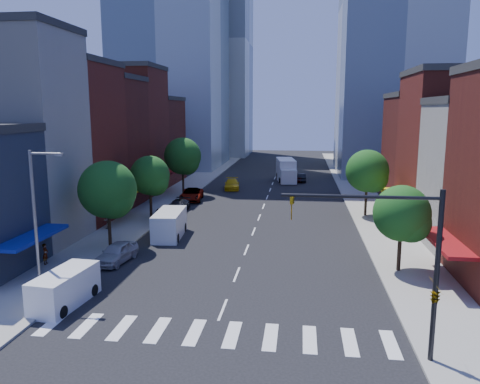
# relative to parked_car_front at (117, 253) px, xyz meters

# --- Properties ---
(ground) EXTENTS (220.00, 220.00, 0.00)m
(ground) POSITION_rel_parked_car_front_xyz_m (9.50, -7.49, -0.76)
(ground) COLOR black
(ground) RESTS_ON ground
(sidewalk_left) EXTENTS (5.00, 120.00, 0.15)m
(sidewalk_left) POSITION_rel_parked_car_front_xyz_m (-3.00, 32.51, -0.69)
(sidewalk_left) COLOR gray
(sidewalk_left) RESTS_ON ground
(sidewalk_right) EXTENTS (5.00, 120.00, 0.15)m
(sidewalk_right) POSITION_rel_parked_car_front_xyz_m (22.00, 32.51, -0.69)
(sidewalk_right) COLOR gray
(sidewalk_right) RESTS_ON ground
(crosswalk) EXTENTS (19.00, 3.00, 0.01)m
(crosswalk) POSITION_rel_parked_car_front_xyz_m (9.50, -10.49, -0.76)
(crosswalk) COLOR silver
(crosswalk) RESTS_ON ground
(bldg_left_1) EXTENTS (12.00, 8.00, 18.00)m
(bldg_left_1) POSITION_rel_parked_car_front_xyz_m (-11.50, 4.51, 8.24)
(bldg_left_1) COLOR beige
(bldg_left_1) RESTS_ON ground
(bldg_left_2) EXTENTS (12.00, 9.00, 16.00)m
(bldg_left_2) POSITION_rel_parked_car_front_xyz_m (-11.50, 13.01, 7.24)
(bldg_left_2) COLOR maroon
(bldg_left_2) RESTS_ON ground
(bldg_left_3) EXTENTS (12.00, 8.00, 15.00)m
(bldg_left_3) POSITION_rel_parked_car_front_xyz_m (-11.50, 21.51, 6.74)
(bldg_left_3) COLOR #4E1713
(bldg_left_3) RESTS_ON ground
(bldg_left_4) EXTENTS (12.00, 9.00, 17.00)m
(bldg_left_4) POSITION_rel_parked_car_front_xyz_m (-11.50, 30.01, 7.74)
(bldg_left_4) COLOR maroon
(bldg_left_4) RESTS_ON ground
(bldg_left_5) EXTENTS (12.00, 10.00, 13.00)m
(bldg_left_5) POSITION_rel_parked_car_front_xyz_m (-11.50, 39.51, 5.74)
(bldg_left_5) COLOR #4E1713
(bldg_left_5) RESTS_ON ground
(bldg_right_2) EXTENTS (12.00, 10.00, 15.00)m
(bldg_right_2) POSITION_rel_parked_car_front_xyz_m (30.50, 16.51, 6.74)
(bldg_right_2) COLOR maroon
(bldg_right_2) RESTS_ON ground
(bldg_right_3) EXTENTS (12.00, 10.00, 13.00)m
(bldg_right_3) POSITION_rel_parked_car_front_xyz_m (30.50, 26.51, 5.74)
(bldg_right_3) COLOR #4E1713
(bldg_right_3) RESTS_ON ground
(tower_ne) EXTENTS (18.00, 20.00, 60.00)m
(tower_ne) POSITION_rel_parked_car_front_xyz_m (29.50, 54.51, 29.24)
(tower_ne) COLOR #9EA5AD
(tower_ne) RESTS_ON ground
(tower_far_w) EXTENTS (18.00, 18.00, 56.00)m
(tower_far_w) POSITION_rel_parked_car_front_xyz_m (-8.50, 87.51, 27.24)
(tower_far_w) COLOR #9EA5AD
(tower_far_w) RESTS_ON ground
(traffic_signal) EXTENTS (7.24, 2.24, 8.00)m
(traffic_signal) POSITION_rel_parked_car_front_xyz_m (19.44, -11.99, 3.39)
(traffic_signal) COLOR black
(traffic_signal) RESTS_ON sidewalk_right
(streetlight) EXTENTS (2.25, 0.25, 9.00)m
(streetlight) POSITION_rel_parked_car_front_xyz_m (-2.31, -6.49, 4.51)
(streetlight) COLOR slate
(streetlight) RESTS_ON sidewalk_left
(tree_left_near) EXTENTS (4.80, 4.80, 7.30)m
(tree_left_near) POSITION_rel_parked_car_front_xyz_m (-1.85, 3.43, 4.10)
(tree_left_near) COLOR black
(tree_left_near) RESTS_ON sidewalk_left
(tree_left_mid) EXTENTS (4.20, 4.20, 6.65)m
(tree_left_mid) POSITION_rel_parked_car_front_xyz_m (-1.85, 14.43, 3.76)
(tree_left_mid) COLOR black
(tree_left_mid) RESTS_ON sidewalk_left
(tree_left_far) EXTENTS (5.00, 5.00, 7.75)m
(tree_left_far) POSITION_rel_parked_car_front_xyz_m (-1.85, 28.43, 4.44)
(tree_left_far) COLOR black
(tree_left_far) RESTS_ON sidewalk_left
(tree_right_near) EXTENTS (4.00, 4.00, 6.20)m
(tree_right_near) POSITION_rel_parked_car_front_xyz_m (21.15, 0.43, 3.42)
(tree_right_near) COLOR black
(tree_right_near) RESTS_ON sidewalk_right
(tree_right_far) EXTENTS (4.60, 4.60, 7.20)m
(tree_right_far) POSITION_rel_parked_car_front_xyz_m (21.15, 18.43, 4.10)
(tree_right_far) COLOR black
(tree_right_far) RESTS_ON sidewalk_right
(parked_car_front) EXTENTS (2.39, 4.69, 1.53)m
(parked_car_front) POSITION_rel_parked_car_front_xyz_m (0.00, 0.00, 0.00)
(parked_car_front) COLOR #A3A3A7
(parked_car_front) RESTS_ON ground
(parked_car_second) EXTENTS (1.85, 4.43, 1.42)m
(parked_car_second) POSITION_rel_parked_car_front_xyz_m (0.00, 12.42, -0.05)
(parked_car_second) COLOR black
(parked_car_second) RESTS_ON ground
(parked_car_third) EXTENTS (3.25, 5.98, 1.59)m
(parked_car_third) POSITION_rel_parked_car_front_xyz_m (0.00, 24.94, 0.03)
(parked_car_third) COLOR #999999
(parked_car_third) RESTS_ON ground
(parked_car_rear) EXTENTS (2.10, 4.77, 1.36)m
(parked_car_rear) POSITION_rel_parked_car_front_xyz_m (0.00, 18.16, -0.08)
(parked_car_rear) COLOR black
(parked_car_rear) RESTS_ON ground
(cargo_van_near) EXTENTS (2.43, 5.06, 2.08)m
(cargo_van_near) POSITION_rel_parked_car_front_xyz_m (-0.01, -8.11, 0.27)
(cargo_van_near) COLOR white
(cargo_van_near) RESTS_ON ground
(cargo_van_far) EXTENTS (2.72, 5.86, 2.43)m
(cargo_van_far) POSITION_rel_parked_car_front_xyz_m (2.01, 7.48, 0.44)
(cargo_van_far) COLOR white
(cargo_van_far) RESTS_ON ground
(taxi) EXTENTS (2.77, 5.42, 1.51)m
(taxi) POSITION_rel_parked_car_front_xyz_m (3.88, 34.22, -0.01)
(taxi) COLOR #DAB20B
(taxi) RESTS_ON ground
(traffic_car_oncoming) EXTENTS (1.73, 4.17, 1.34)m
(traffic_car_oncoming) POSITION_rel_parked_car_front_xyz_m (13.91, 43.09, -0.09)
(traffic_car_oncoming) COLOR black
(traffic_car_oncoming) RESTS_ON ground
(traffic_car_far) EXTENTS (2.06, 4.27, 1.41)m
(traffic_car_far) POSITION_rel_parked_car_front_xyz_m (13.32, 43.06, -0.06)
(traffic_car_far) COLOR #999999
(traffic_car_far) RESTS_ON ground
(box_truck) EXTENTS (3.72, 9.10, 3.56)m
(box_truck) POSITION_rel_parked_car_front_xyz_m (11.51, 43.55, 0.92)
(box_truck) COLOR silver
(box_truck) RESTS_ON ground
(pedestrian_near) EXTENTS (0.46, 0.63, 1.58)m
(pedestrian_near) POSITION_rel_parked_car_front_xyz_m (-4.97, -1.49, 0.18)
(pedestrian_near) COLOR #999999
(pedestrian_near) RESTS_ON sidewalk_left
(pedestrian_far) EXTENTS (0.91, 1.00, 1.66)m
(pedestrian_far) POSITION_rel_parked_car_front_xyz_m (-4.72, 9.29, 0.22)
(pedestrian_far) COLOR #999999
(pedestrian_far) RESTS_ON sidewalk_left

